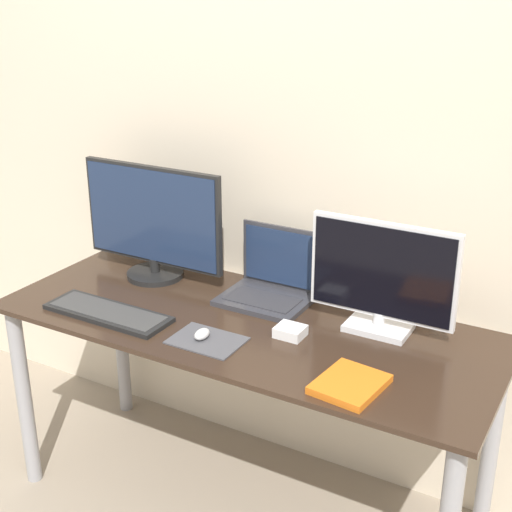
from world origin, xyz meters
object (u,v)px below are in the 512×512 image
Objects in this scene: keyboard at (108,313)px; monitor_right at (382,277)px; monitor_left at (153,223)px; mouse at (202,334)px; book at (350,384)px; power_brick at (290,331)px; laptop at (271,282)px.

monitor_right is at bearing 22.78° from keyboard.
monitor_left is 0.41m from keyboard.
monitor_left is 0.59m from mouse.
keyboard is at bearing 178.55° from book.
power_brick is (-0.28, 0.19, 0.01)m from book.
monitor_right is at bearing 98.21° from book.
mouse is 0.51m from book.
book is 2.43× the size of power_brick.
mouse is (-0.04, -0.39, -0.04)m from laptop.
power_brick is (0.19, -0.23, -0.04)m from laptop.
keyboard is at bearing -157.22° from monitor_right.
keyboard is at bearing -178.73° from mouse.
keyboard is (0.06, -0.35, -0.21)m from monitor_left.
keyboard is at bearing -79.82° from monitor_left.
mouse is (0.37, 0.01, 0.01)m from keyboard.
laptop is 0.57m from keyboard.
laptop is 0.39m from mouse.
keyboard is 5.06× the size of power_brick.
laptop is 0.30m from power_brick.
monitor_left is at bearing 158.59° from book.
laptop is 4.79× the size of mouse.
mouse is 0.28m from power_brick.
power_brick reaches higher than keyboard.
keyboard is 0.63m from power_brick.
monitor_left is at bearing -174.38° from laptop.
mouse is at bearing 176.55° from book.
mouse is 0.29× the size of book.
monitor_right is 2.19× the size of book.
power_brick is (0.23, 0.16, -0.00)m from mouse.
monitor_left is at bearing 100.18° from keyboard.
laptop is at bearing 130.05° from power_brick.
power_brick is at bearing -141.53° from monitor_right.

